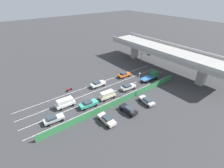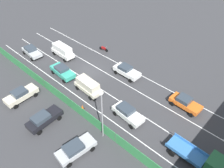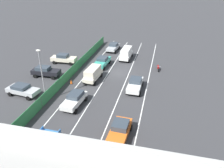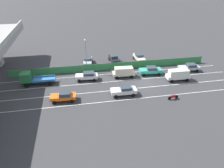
# 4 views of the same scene
# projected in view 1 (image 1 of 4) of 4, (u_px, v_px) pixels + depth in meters

# --- Properties ---
(ground_plane) EXTENTS (300.00, 300.00, 0.00)m
(ground_plane) POSITION_uv_depth(u_px,v_px,m) (89.00, 97.00, 45.95)
(ground_plane) COLOR #38383A
(lane_line_left_edge) EXTENTS (0.14, 46.87, 0.01)m
(lane_line_left_edge) POSITION_uv_depth(u_px,v_px,m) (96.00, 84.00, 52.37)
(lane_line_left_edge) COLOR silver
(lane_line_left_edge) RESTS_ON ground
(lane_line_mid_left) EXTENTS (0.14, 46.87, 0.01)m
(lane_line_mid_left) POSITION_uv_depth(u_px,v_px,m) (102.00, 89.00, 50.02)
(lane_line_mid_left) COLOR silver
(lane_line_mid_left) RESTS_ON ground
(lane_line_mid_right) EXTENTS (0.14, 46.87, 0.01)m
(lane_line_mid_right) POSITION_uv_depth(u_px,v_px,m) (109.00, 94.00, 47.66)
(lane_line_mid_right) COLOR silver
(lane_line_mid_right) RESTS_ON ground
(lane_line_right_edge) EXTENTS (0.14, 46.87, 0.01)m
(lane_line_right_edge) POSITION_uv_depth(u_px,v_px,m) (116.00, 99.00, 45.31)
(lane_line_right_edge) COLOR silver
(lane_line_right_edge) RESTS_ON ground
(elevated_overpass) EXTENTS (44.85, 10.79, 8.38)m
(elevated_overpass) POSITION_uv_depth(u_px,v_px,m) (164.00, 51.00, 59.14)
(elevated_overpass) COLOR #A09E99
(elevated_overpass) RESTS_ON ground
(green_fence) EXTENTS (0.10, 42.97, 1.60)m
(green_fence) POSITION_uv_depth(u_px,v_px,m) (122.00, 100.00, 43.49)
(green_fence) COLOR #338447
(green_fence) RESTS_ON ground
(car_taxi_teal) EXTENTS (2.30, 4.76, 1.66)m
(car_taxi_teal) POSITION_uv_depth(u_px,v_px,m) (88.00, 104.00, 41.94)
(car_taxi_teal) COLOR teal
(car_taxi_teal) RESTS_ON ground
(car_van_white) EXTENTS (2.09, 4.77, 2.22)m
(car_van_white) POSITION_uv_depth(u_px,v_px,m) (65.00, 102.00, 41.82)
(car_van_white) COLOR silver
(car_van_white) RESTS_ON ground
(car_taxi_orange) EXTENTS (2.17, 4.31, 1.63)m
(car_taxi_orange) POSITION_uv_depth(u_px,v_px,m) (124.00, 74.00, 56.21)
(car_taxi_orange) COLOR orange
(car_taxi_orange) RESTS_ON ground
(car_van_cream) EXTENTS (2.16, 4.56, 2.09)m
(car_van_cream) POSITION_uv_depth(u_px,v_px,m) (107.00, 95.00, 45.01)
(car_van_cream) COLOR beige
(car_van_cream) RESTS_ON ground
(car_hatchback_white) EXTENTS (2.26, 4.50, 1.65)m
(car_hatchback_white) POSITION_uv_depth(u_px,v_px,m) (128.00, 87.00, 49.13)
(car_hatchback_white) COLOR silver
(car_hatchback_white) RESTS_ON ground
(car_sedan_white) EXTENTS (2.09, 4.55, 1.66)m
(car_sedan_white) POSITION_uv_depth(u_px,v_px,m) (98.00, 84.00, 50.70)
(car_sedan_white) COLOR white
(car_sedan_white) RESTS_ON ground
(car_sedan_silver) EXTENTS (2.28, 4.50, 1.59)m
(car_sedan_silver) POSITION_uv_depth(u_px,v_px,m) (53.00, 119.00, 37.18)
(car_sedan_silver) COLOR #B7BABC
(car_sedan_silver) RESTS_ON ground
(flatbed_truck_blue) EXTENTS (2.35, 6.28, 2.54)m
(flatbed_truck_blue) POSITION_uv_depth(u_px,v_px,m) (152.00, 76.00, 54.55)
(flatbed_truck_blue) COLOR black
(flatbed_truck_blue) RESTS_ON ground
(motorcycle) EXTENTS (0.60, 1.95, 0.93)m
(motorcycle) POSITION_uv_depth(u_px,v_px,m) (69.00, 90.00, 48.68)
(motorcycle) COLOR black
(motorcycle) RESTS_ON ground
(parked_sedan_cream) EXTENTS (4.71, 2.11, 1.74)m
(parked_sedan_cream) POSITION_uv_depth(u_px,v_px,m) (107.00, 119.00, 36.95)
(parked_sedan_cream) COLOR beige
(parked_sedan_cream) RESTS_ON ground
(parked_sedan_dark) EXTENTS (4.58, 2.14, 1.70)m
(parked_sedan_dark) POSITION_uv_depth(u_px,v_px,m) (129.00, 109.00, 39.94)
(parked_sedan_dark) COLOR black
(parked_sedan_dark) RESTS_ON ground
(parked_wagon_silver) EXTENTS (4.69, 2.49, 1.51)m
(parked_wagon_silver) POSITION_uv_depth(u_px,v_px,m) (147.00, 100.00, 43.23)
(parked_wagon_silver) COLOR #B2B5B7
(parked_wagon_silver) RESTS_ON ground
(traffic_light) EXTENTS (3.57, 0.89, 5.38)m
(traffic_light) POSITION_uv_depth(u_px,v_px,m) (144.00, 57.00, 62.14)
(traffic_light) COLOR #47474C
(traffic_light) RESTS_ON ground
(street_lamp) EXTENTS (0.60, 0.36, 7.05)m
(street_lamp) POSITION_uv_depth(u_px,v_px,m) (139.00, 82.00, 44.43)
(street_lamp) COLOR gray
(street_lamp) RESTS_ON ground
(traffic_cone) EXTENTS (0.47, 0.47, 0.67)m
(traffic_cone) POSITION_uv_depth(u_px,v_px,m) (120.00, 100.00, 44.49)
(traffic_cone) COLOR orange
(traffic_cone) RESTS_ON ground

